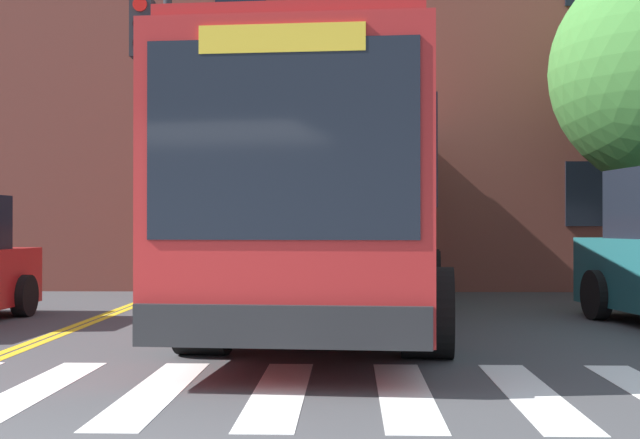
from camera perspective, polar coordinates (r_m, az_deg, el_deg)
The scene contains 7 objects.
crosswalk at distance 8.22m, azimuth -17.93°, elevation -10.37°, with size 11.19×3.22×0.01m.
lane_line_yellow_inner at distance 22.02m, azimuth -8.68°, elevation -4.13°, with size 0.12×36.00×0.01m, color gold.
lane_line_yellow_outer at distance 22.00m, azimuth -8.27°, elevation -4.13°, with size 0.12×36.00×0.01m, color gold.
city_bus at distance 13.50m, azimuth 1.52°, elevation 1.35°, with size 3.78×12.31×3.39m.
car_silver_behind_bus at distance 21.51m, azimuth -0.63°, elevation -2.10°, with size 2.04×3.93×1.73m.
traffic_light_overhead at distance 15.90m, azimuth -10.35°, elevation 8.00°, with size 0.37×2.93×5.75m.
building_facade at distance 23.86m, azimuth 5.22°, elevation 6.38°, with size 28.46×8.78×8.50m.
Camera 1 is at (1.99, -4.74, 1.42)m, focal length 50.00 mm.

